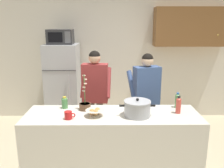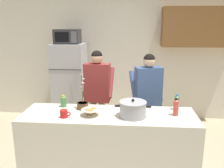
% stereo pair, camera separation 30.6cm
% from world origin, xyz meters
% --- Properties ---
extents(back_wall_unit, '(6.00, 0.48, 2.60)m').
position_xyz_m(back_wall_unit, '(0.27, 2.26, 1.41)').
color(back_wall_unit, silver).
rests_on(back_wall_unit, ground).
extents(kitchen_island, '(2.21, 0.68, 0.92)m').
position_xyz_m(kitchen_island, '(0.00, 0.00, 0.46)').
color(kitchen_island, silver).
rests_on(kitchen_island, ground).
extents(refrigerator, '(0.64, 0.68, 1.64)m').
position_xyz_m(refrigerator, '(-0.98, 1.85, 0.82)').
color(refrigerator, '#B7BABF').
rests_on(refrigerator, ground).
extents(microwave, '(0.48, 0.37, 0.28)m').
position_xyz_m(microwave, '(-0.98, 1.83, 1.78)').
color(microwave, '#2D2D30').
rests_on(microwave, refrigerator).
extents(person_near_pot, '(0.51, 0.44, 1.62)m').
position_xyz_m(person_near_pot, '(-0.27, 0.91, 1.01)').
color(person_near_pot, '#726656').
rests_on(person_near_pot, ground).
extents(person_by_sink, '(0.56, 0.50, 1.59)m').
position_xyz_m(person_by_sink, '(0.54, 0.80, 0.98)').
color(person_by_sink, '#726656').
rests_on(person_by_sink, ground).
extents(cooking_pot, '(0.44, 0.33, 0.23)m').
position_xyz_m(cooking_pot, '(0.30, -0.07, 1.02)').
color(cooking_pot, '#ADAFB5').
rests_on(cooking_pot, kitchen_island).
extents(coffee_mug, '(0.13, 0.09, 0.10)m').
position_xyz_m(coffee_mug, '(-0.53, -0.16, 0.97)').
color(coffee_mug, red).
rests_on(coffee_mug, kitchen_island).
extents(bread_bowl, '(0.24, 0.24, 0.10)m').
position_xyz_m(bread_bowl, '(-0.21, -0.07, 0.97)').
color(bread_bowl, beige).
rests_on(bread_bowl, kitchen_island).
extents(bottle_near_edge, '(0.06, 0.06, 0.23)m').
position_xyz_m(bottle_near_edge, '(0.84, 0.02, 1.03)').
color(bottle_near_edge, '#D84C3F').
rests_on(bottle_near_edge, kitchen_island).
extents(bottle_mid_counter, '(0.06, 0.06, 0.21)m').
position_xyz_m(bottle_mid_counter, '(0.88, 0.23, 1.02)').
color(bottle_mid_counter, '#4C8C4C').
rests_on(bottle_mid_counter, kitchen_island).
extents(bottle_far_corner, '(0.08, 0.08, 0.16)m').
position_xyz_m(bottle_far_corner, '(-0.64, 0.22, 1.00)').
color(bottle_far_corner, '#4C8C4C').
rests_on(bottle_far_corner, kitchen_island).
extents(potted_orchid, '(0.15, 0.15, 0.48)m').
position_xyz_m(potted_orchid, '(-0.36, 0.16, 0.99)').
color(potted_orchid, brown).
rests_on(potted_orchid, kitchen_island).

